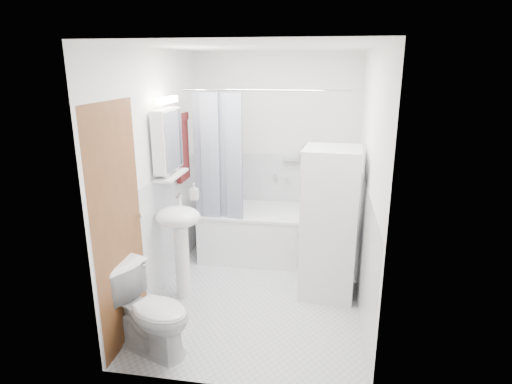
% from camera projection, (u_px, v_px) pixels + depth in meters
% --- Properties ---
extents(floor, '(2.60, 2.60, 0.00)m').
position_uv_depth(floor, '(258.00, 295.00, 4.35)').
color(floor, silver).
rests_on(floor, ground).
extents(room_walls, '(2.60, 2.60, 2.60)m').
position_uv_depth(room_walls, '(258.00, 151.00, 3.92)').
color(room_walls, white).
rests_on(room_walls, ground).
extents(wainscot, '(1.98, 2.58, 2.58)m').
position_uv_depth(wainscot, '(263.00, 230.00, 4.45)').
color(wainscot, white).
rests_on(wainscot, ground).
extents(door, '(0.05, 2.00, 2.00)m').
position_uv_depth(door, '(140.00, 216.00, 3.69)').
color(door, brown).
rests_on(door, ground).
extents(bathtub, '(1.57, 0.74, 0.60)m').
position_uv_depth(bathtub, '(267.00, 231.00, 5.13)').
color(bathtub, white).
rests_on(bathtub, ground).
extents(tub_spout, '(0.04, 0.12, 0.04)m').
position_uv_depth(tub_spout, '(287.00, 178.00, 5.24)').
color(tub_spout, silver).
rests_on(tub_spout, room_walls).
extents(curtain_rod, '(1.75, 0.02, 0.02)m').
position_uv_depth(curtain_rod, '(264.00, 90.00, 4.35)').
color(curtain_rod, silver).
rests_on(curtain_rod, room_walls).
extents(shower_curtain, '(0.55, 0.02, 1.45)m').
position_uv_depth(shower_curtain, '(219.00, 160.00, 4.65)').
color(shower_curtain, '#142148').
rests_on(shower_curtain, curtain_rod).
extents(sink, '(0.44, 0.37, 1.04)m').
position_uv_depth(sink, '(179.00, 231.00, 4.14)').
color(sink, white).
rests_on(sink, ground).
extents(medicine_cabinet, '(0.13, 0.50, 0.71)m').
position_uv_depth(medicine_cabinet, '(168.00, 138.00, 4.13)').
color(medicine_cabinet, white).
rests_on(medicine_cabinet, room_walls).
extents(shelf, '(0.18, 0.54, 0.02)m').
position_uv_depth(shelf, '(171.00, 175.00, 4.24)').
color(shelf, silver).
rests_on(shelf, room_walls).
extents(shower_caddy, '(0.22, 0.06, 0.02)m').
position_uv_depth(shower_caddy, '(292.00, 160.00, 5.16)').
color(shower_caddy, silver).
rests_on(shower_caddy, room_walls).
extents(towel, '(0.07, 0.31, 0.75)m').
position_uv_depth(towel, '(182.00, 146.00, 4.66)').
color(towel, maroon).
rests_on(towel, room_walls).
extents(washer_dryer, '(0.58, 0.57, 1.50)m').
position_uv_depth(washer_dryer, '(329.00, 223.00, 4.21)').
color(washer_dryer, white).
rests_on(washer_dryer, ground).
extents(toilet, '(0.82, 0.64, 0.71)m').
position_uv_depth(toilet, '(150.00, 311.00, 3.43)').
color(toilet, white).
rests_on(toilet, ground).
extents(soap_pump, '(0.08, 0.17, 0.08)m').
position_uv_depth(soap_pump, '(194.00, 196.00, 4.42)').
color(soap_pump, gray).
rests_on(soap_pump, sink).
extents(shelf_bottle, '(0.07, 0.18, 0.07)m').
position_uv_depth(shelf_bottle, '(166.00, 174.00, 4.08)').
color(shelf_bottle, gray).
rests_on(shelf_bottle, shelf).
extents(shelf_cup, '(0.10, 0.09, 0.10)m').
position_uv_depth(shelf_cup, '(175.00, 166.00, 4.33)').
color(shelf_cup, gray).
rests_on(shelf_cup, shelf).
extents(shampoo_a, '(0.13, 0.17, 0.13)m').
position_uv_depth(shampoo_a, '(303.00, 154.00, 5.11)').
color(shampoo_a, gray).
rests_on(shampoo_a, shower_caddy).
extents(shampoo_b, '(0.08, 0.21, 0.08)m').
position_uv_depth(shampoo_b, '(313.00, 156.00, 5.10)').
color(shampoo_b, '#293EA5').
rests_on(shampoo_b, shower_caddy).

